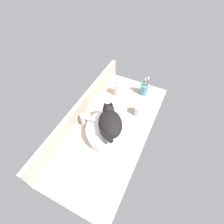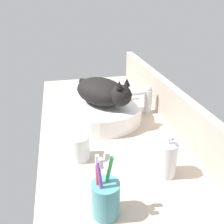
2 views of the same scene
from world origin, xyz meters
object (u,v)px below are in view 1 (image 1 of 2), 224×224
Objects in this scene: cat at (110,122)px; faucet at (84,120)px; water_glass at (139,111)px; sink_basin at (110,131)px; toothbrush_cup at (144,89)px; soap_dispenser at (118,89)px.

cat is 21.88cm from faucet.
water_glass is at bearing -26.59° from cat.
sink_basin is 21.96cm from faucet.
toothbrush_cup is (53.19, -8.30, 1.58)cm from sink_basin.
soap_dispenser is at bearing 61.32° from water_glass.
cat reaches higher than toothbrush_cup.
sink_basin is at bearing 155.71° from water_glass.
faucet is (-2.85, 20.80, -6.16)cm from cat.
cat is 43.17cm from soap_dispenser.
sink_basin is 4.12× the size of water_glass.
cat is (1.10, 0.81, 9.61)cm from sink_basin.
cat is at bearing 36.36° from sink_basin.
toothbrush_cup is at bearing -28.56° from faucet.
faucet is 44.37cm from soap_dispenser.
sink_basin is 1.21× the size of cat.
soap_dispenser reaches higher than sink_basin.
cat is at bearing 153.41° from water_glass.
water_glass is at bearing -49.17° from faucet.
sink_basin is 43.83cm from soap_dispenser.
sink_basin is 2.46× the size of soap_dispenser.
cat reaches higher than water_glass.
toothbrush_cup is (11.41, -21.41, -0.42)cm from soap_dispenser.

